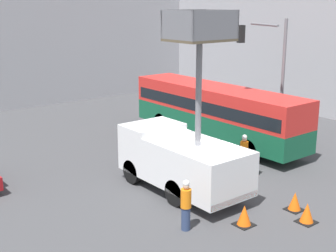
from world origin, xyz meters
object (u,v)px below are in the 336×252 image
(traffic_cone_mid_road, at_px, (307,213))
(traffic_cone_far_side, at_px, (295,202))
(utility_truck, at_px, (182,156))
(city_bus, at_px, (216,109))
(road_worker_near_truck, at_px, (186,205))
(traffic_light_pole, at_px, (270,64))
(road_worker_directing, at_px, (244,153))
(traffic_cone_near_truck, at_px, (244,216))

(traffic_cone_mid_road, relative_size, traffic_cone_far_side, 1.03)
(utility_truck, bearing_deg, traffic_cone_mid_road, -71.39)
(utility_truck, height_order, city_bus, utility_truck)
(utility_truck, xyz_separation_m, city_bus, (6.32, 4.50, 0.30))
(road_worker_near_truck, xyz_separation_m, traffic_cone_mid_road, (3.85, -2.31, -0.59))
(traffic_light_pole, bearing_deg, traffic_cone_mid_road, -130.60)
(utility_truck, relative_size, traffic_light_pole, 1.08)
(road_worker_directing, distance_m, traffic_cone_far_side, 4.49)
(utility_truck, bearing_deg, traffic_light_pole, 14.54)
(traffic_cone_mid_road, bearing_deg, traffic_cone_far_side, 60.65)
(traffic_cone_near_truck, relative_size, traffic_cone_mid_road, 1.02)
(traffic_light_pole, xyz_separation_m, road_worker_near_truck, (-9.95, -4.80, -3.66))
(traffic_cone_far_side, bearing_deg, traffic_cone_mid_road, -119.35)
(utility_truck, relative_size, traffic_cone_far_side, 10.35)
(road_worker_directing, bearing_deg, traffic_cone_mid_road, -56.89)
(city_bus, bearing_deg, utility_truck, 130.55)
(utility_truck, distance_m, traffic_cone_near_truck, 4.02)
(city_bus, bearing_deg, traffic_light_pole, -143.84)
(utility_truck, xyz_separation_m, road_worker_directing, (3.83, -0.00, -0.68))
(traffic_light_pole, bearing_deg, traffic_cone_near_truck, -144.07)
(traffic_cone_near_truck, bearing_deg, traffic_cone_mid_road, -33.06)
(road_worker_near_truck, xyz_separation_m, road_worker_directing, (5.97, 2.77, -0.03))
(traffic_cone_near_truck, xyz_separation_m, traffic_cone_far_side, (2.49, -0.34, -0.02))
(road_worker_directing, bearing_deg, traffic_cone_near_truck, -81.22)
(road_worker_directing, bearing_deg, traffic_cone_far_side, -55.27)
(road_worker_near_truck, height_order, traffic_cone_near_truck, road_worker_near_truck)
(utility_truck, height_order, traffic_cone_near_truck, utility_truck)
(city_bus, height_order, traffic_cone_mid_road, city_bus)
(road_worker_near_truck, distance_m, traffic_cone_mid_road, 4.53)
(traffic_light_pole, bearing_deg, utility_truck, -165.46)
(city_bus, relative_size, traffic_cone_near_truck, 15.34)
(city_bus, bearing_deg, road_worker_near_truck, 135.80)
(road_worker_near_truck, height_order, traffic_cone_mid_road, road_worker_near_truck)
(city_bus, height_order, road_worker_directing, city_bus)
(traffic_cone_mid_road, bearing_deg, traffic_light_pole, 49.40)
(utility_truck, xyz_separation_m, road_worker_near_truck, (-2.14, -2.77, -0.65))
(utility_truck, distance_m, road_worker_directing, 3.89)
(road_worker_near_truck, relative_size, traffic_cone_near_truck, 2.46)
(road_worker_near_truck, xyz_separation_m, traffic_cone_far_side, (4.38, -1.38, -0.60))
(road_worker_directing, xyz_separation_m, traffic_cone_far_side, (-1.59, -4.15, -0.57))
(city_bus, xyz_separation_m, road_worker_directing, (-2.49, -4.50, -0.98))
(city_bus, bearing_deg, traffic_cone_mid_road, 159.44)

